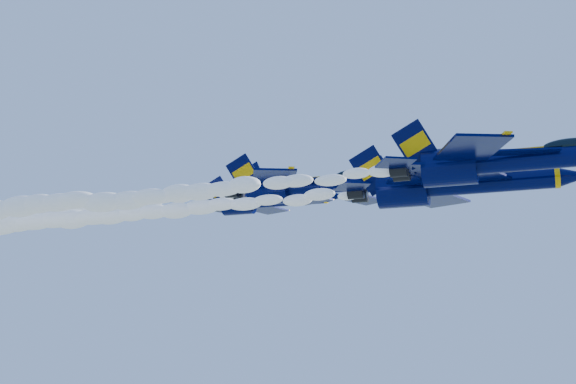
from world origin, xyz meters
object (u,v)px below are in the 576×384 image
(jet_third, at_px, (306,186))
(jet_second, at_px, (450,185))
(jet_fourth, at_px, (266,201))
(jet_lead, at_px, (501,161))

(jet_third, bearing_deg, jet_second, -26.28)
(jet_third, relative_size, jet_fourth, 1.13)
(jet_third, bearing_deg, jet_fourth, 128.09)
(jet_second, xyz_separation_m, jet_fourth, (-23.27, 17.94, 4.12))
(jet_second, relative_size, jet_fourth, 1.15)
(jet_second, bearing_deg, jet_lead, -54.20)
(jet_third, xyz_separation_m, jet_fourth, (-8.25, 10.52, 1.31))
(jet_lead, relative_size, jet_third, 0.97)
(jet_lead, bearing_deg, jet_third, 145.15)
(jet_second, distance_m, jet_third, 16.99)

